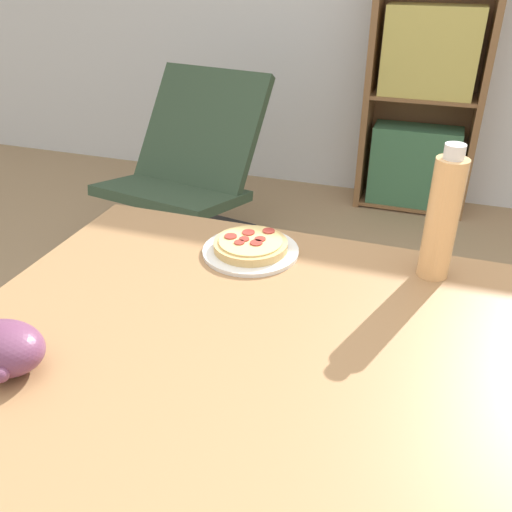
{
  "coord_description": "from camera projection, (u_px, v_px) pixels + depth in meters",
  "views": [
    {
      "loc": [
        0.14,
        -0.83,
        1.41
      ],
      "look_at": [
        -0.19,
        0.12,
        0.84
      ],
      "focal_mm": 38.0,
      "sensor_mm": 36.0,
      "label": 1
    }
  ],
  "objects": [
    {
      "name": "bookshelf",
      "position": [
        422.0,
        106.0,
        3.12
      ],
      "size": [
        0.65,
        0.3,
        1.35
      ],
      "color": "brown",
      "rests_on": "ground_plane"
    },
    {
      "name": "dining_table",
      "position": [
        307.0,
        398.0,
        1.0
      ],
      "size": [
        1.37,
        0.95,
        0.78
      ],
      "color": "#A37549",
      "rests_on": "ground_plane"
    },
    {
      "name": "drink_bottle",
      "position": [
        442.0,
        217.0,
        1.14
      ],
      "size": [
        0.07,
        0.07,
        0.3
      ],
      "color": "#EFB270",
      "rests_on": "dining_table"
    },
    {
      "name": "grape_bunch",
      "position": [
        3.0,
        349.0,
        0.92
      ],
      "size": [
        0.15,
        0.12,
        0.09
      ],
      "color": "#6B3856",
      "rests_on": "dining_table"
    },
    {
      "name": "lounge_chair_near",
      "position": [
        187.0,
        197.0,
        2.81
      ],
      "size": [
        0.74,
        0.85,
        0.88
      ],
      "rotation": [
        0.0,
        0.0,
        -0.17
      ],
      "color": "black",
      "rests_on": "ground_plane"
    },
    {
      "name": "pizza_on_plate",
      "position": [
        251.0,
        247.0,
        1.29
      ],
      "size": [
        0.23,
        0.23,
        0.04
      ],
      "color": "white",
      "rests_on": "dining_table"
    }
  ]
}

